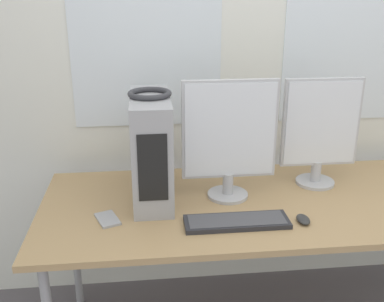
# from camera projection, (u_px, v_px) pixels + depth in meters

# --- Properties ---
(wall_back) EXTENTS (8.00, 0.07, 2.70)m
(wall_back) POSITION_uv_depth(u_px,v_px,m) (251.00, 56.00, 2.38)
(wall_back) COLOR silver
(wall_back) RESTS_ON ground_plane
(desk) EXTENTS (2.11, 0.83, 0.78)m
(desk) POSITION_uv_depth(u_px,v_px,m) (271.00, 209.00, 2.09)
(desk) COLOR tan
(desk) RESTS_ON ground_plane
(pc_tower) EXTENTS (0.17, 0.47, 0.48)m
(pc_tower) POSITION_uv_depth(u_px,v_px,m) (151.00, 148.00, 2.02)
(pc_tower) COLOR #9E9EA3
(pc_tower) RESTS_ON desk
(headphones) EXTENTS (0.19, 0.19, 0.02)m
(headphones) POSITION_uv_depth(u_px,v_px,m) (150.00, 94.00, 1.93)
(headphones) COLOR #333338
(headphones) RESTS_ON pc_tower
(monitor_main) EXTENTS (0.43, 0.19, 0.55)m
(monitor_main) POSITION_uv_depth(u_px,v_px,m) (229.00, 137.00, 2.00)
(monitor_main) COLOR #B7B7BC
(monitor_main) RESTS_ON desk
(monitor_right_near) EXTENTS (0.37, 0.19, 0.53)m
(monitor_right_near) POSITION_uv_depth(u_px,v_px,m) (320.00, 131.00, 2.14)
(monitor_right_near) COLOR #B7B7BC
(monitor_right_near) RESTS_ON desk
(keyboard) EXTENTS (0.43, 0.14, 0.02)m
(keyboard) POSITION_uv_depth(u_px,v_px,m) (237.00, 222.00, 1.85)
(keyboard) COLOR #28282D
(keyboard) RESTS_ON desk
(mouse) EXTENTS (0.05, 0.09, 0.03)m
(mouse) POSITION_uv_depth(u_px,v_px,m) (303.00, 219.00, 1.87)
(mouse) COLOR #2D2D2D
(mouse) RESTS_ON desk
(cell_phone) EXTENTS (0.12, 0.15, 0.01)m
(cell_phone) POSITION_uv_depth(u_px,v_px,m) (108.00, 219.00, 1.89)
(cell_phone) COLOR #99999E
(cell_phone) RESTS_ON desk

